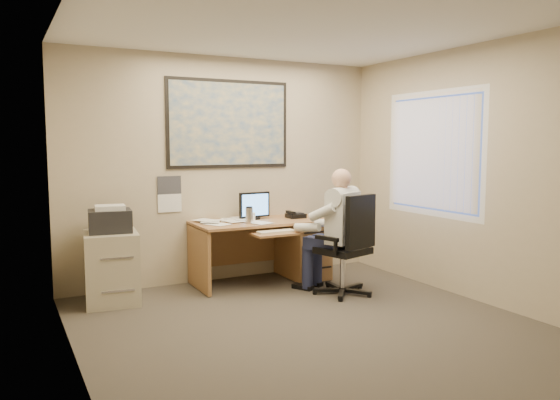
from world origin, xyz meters
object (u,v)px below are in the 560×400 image
desk (285,244)px  filing_cabinet (111,261)px  person (342,231)px  office_chair (344,266)px

desk → filing_cabinet: 2.08m
desk → person: (0.26, -0.86, 0.26)m
office_chair → person: person is taller
office_chair → person: size_ratio=0.81×
office_chair → desk: bearing=88.5°
desk → person: person is taller
filing_cabinet → person: 2.49m
person → filing_cabinet: bearing=133.3°
filing_cabinet → office_chair: office_chair is taller
filing_cabinet → person: size_ratio=0.74×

